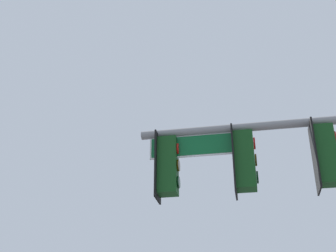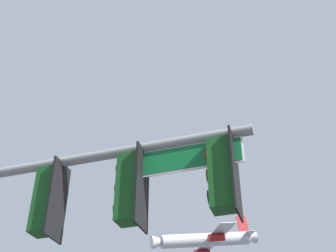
% 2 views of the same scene
% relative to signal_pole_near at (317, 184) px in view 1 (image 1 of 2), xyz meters
% --- Properties ---
extents(signal_pole_near, '(5.19, 1.24, 6.04)m').
position_rel_signal_pole_near_xyz_m(signal_pole_near, '(0.00, 0.00, 0.00)').
color(signal_pole_near, gray).
rests_on(signal_pole_near, ground_plane).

